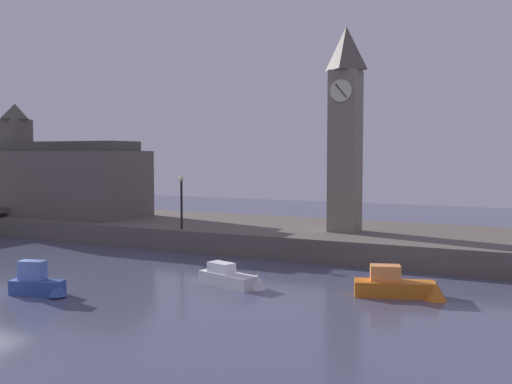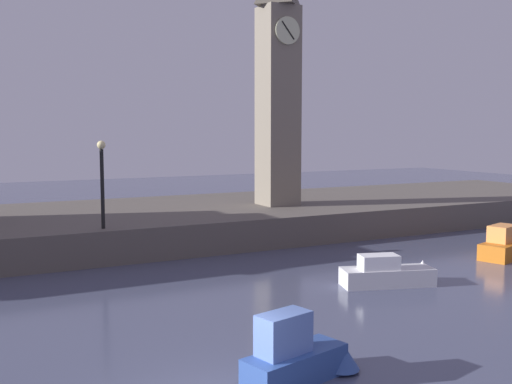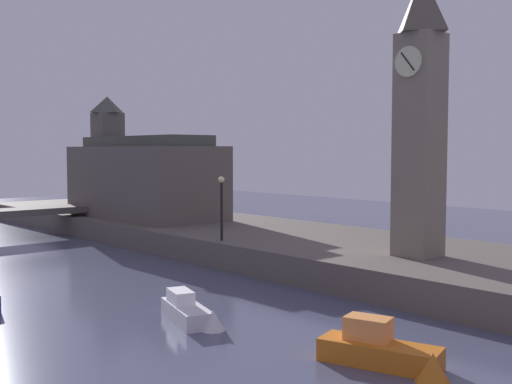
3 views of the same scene
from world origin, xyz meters
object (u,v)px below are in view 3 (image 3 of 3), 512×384
at_px(streetlamp, 222,200).
at_px(boat_patrol_orange, 388,353).
at_px(clock_tower, 420,111).
at_px(boat_ferry_white, 191,312).
at_px(parliament_hall, 142,177).

relative_size(streetlamp, boat_patrol_orange, 0.81).
relative_size(clock_tower, boat_ferry_white, 3.39).
height_order(clock_tower, boat_patrol_orange, clock_tower).
bearing_deg(streetlamp, clock_tower, 20.23).
xyz_separation_m(clock_tower, boat_ferry_white, (-1.98, -12.40, -8.26)).
bearing_deg(parliament_hall, clock_tower, 0.46).
relative_size(boat_ferry_white, boat_patrol_orange, 0.89).
bearing_deg(parliament_hall, streetlamp, -14.12).
height_order(parliament_hall, streetlamp, parliament_hall).
bearing_deg(boat_ferry_white, boat_patrol_orange, 10.60).
distance_m(streetlamp, boat_ferry_white, 12.61).
xyz_separation_m(parliament_hall, streetlamp, (14.84, -3.73, -0.83)).
distance_m(clock_tower, parliament_hall, 25.83).
xyz_separation_m(boat_ferry_white, boat_patrol_orange, (8.24, 1.54, 0.07)).
bearing_deg(boat_ferry_white, streetlamp, 135.79).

